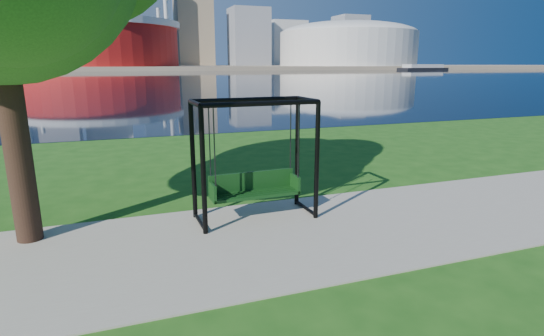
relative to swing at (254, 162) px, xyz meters
name	(u,v)px	position (x,y,z in m)	size (l,w,h in m)	color
ground	(264,228)	(-0.01, -0.63, -1.22)	(900.00, 900.00, 0.00)	#1E5114
path	(272,237)	(-0.01, -1.13, -1.21)	(120.00, 4.00, 0.03)	#9E937F
river	(127,78)	(-0.01, 101.37, -1.21)	(900.00, 180.00, 0.02)	black
far_bank	(119,67)	(-0.01, 305.37, -0.22)	(900.00, 228.00, 2.00)	#937F60
stadium	(98,42)	(-10.01, 234.37, 13.01)	(83.00, 83.00, 32.00)	maroon
arena	(348,43)	(134.99, 234.37, 14.65)	(84.00, 84.00, 26.56)	beige
skyline	(108,15)	(-4.28, 318.76, 34.67)	(392.00, 66.00, 96.50)	gray
swing	(254,162)	(0.00, 0.00, 0.00)	(2.50, 1.13, 2.53)	black
barge	(423,67)	(150.17, 180.55, 0.12)	(30.55, 12.28, 2.97)	black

